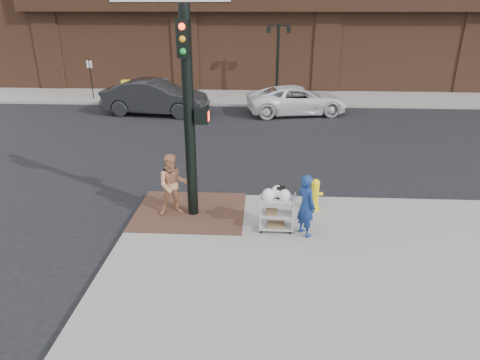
# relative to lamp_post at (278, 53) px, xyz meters

# --- Properties ---
(ground) EXTENTS (220.00, 220.00, 0.00)m
(ground) POSITION_rel_lamp_post_xyz_m (-2.00, -16.00, -2.62)
(ground) COLOR black
(ground) RESTS_ON ground
(sidewalk_far) EXTENTS (65.00, 36.00, 0.15)m
(sidewalk_far) POSITION_rel_lamp_post_xyz_m (10.50, 16.00, -2.54)
(sidewalk_far) COLOR gray
(sidewalk_far) RESTS_ON ground
(brick_curb_ramp) EXTENTS (2.80, 2.40, 0.01)m
(brick_curb_ramp) POSITION_rel_lamp_post_xyz_m (-2.60, -15.10, -2.46)
(brick_curb_ramp) COLOR #503025
(brick_curb_ramp) RESTS_ON sidewalk_near
(lamp_post) EXTENTS (1.32, 0.22, 4.00)m
(lamp_post) POSITION_rel_lamp_post_xyz_m (0.00, 0.00, 0.00)
(lamp_post) COLOR black
(lamp_post) RESTS_ON sidewalk_far
(parking_sign) EXTENTS (0.05, 0.05, 2.20)m
(parking_sign) POSITION_rel_lamp_post_xyz_m (-10.50, -1.00, -1.37)
(parking_sign) COLOR black
(parking_sign) RESTS_ON sidewalk_far
(traffic_signal_pole) EXTENTS (0.61, 0.51, 5.00)m
(traffic_signal_pole) POSITION_rel_lamp_post_xyz_m (-2.48, -15.23, 0.21)
(traffic_signal_pole) COLOR black
(traffic_signal_pole) RESTS_ON sidewalk_near
(woman_blue) EXTENTS (0.60, 0.65, 1.49)m
(woman_blue) POSITION_rel_lamp_post_xyz_m (0.26, -16.13, -1.72)
(woman_blue) COLOR navy
(woman_blue) RESTS_ON sidewalk_near
(pedestrian_tan) EXTENTS (0.92, 0.80, 1.60)m
(pedestrian_tan) POSITION_rel_lamp_post_xyz_m (-2.97, -15.24, -1.67)
(pedestrian_tan) COLOR tan
(pedestrian_tan) RESTS_ON sidewalk_near
(sedan_dark) EXTENTS (5.36, 2.41, 1.71)m
(sedan_dark) POSITION_rel_lamp_post_xyz_m (-6.14, -4.02, -1.76)
(sedan_dark) COLOR black
(sedan_dark) RESTS_ON ground
(minivan_white) EXTENTS (5.37, 3.22, 1.40)m
(minivan_white) POSITION_rel_lamp_post_xyz_m (0.95, -3.55, -1.92)
(minivan_white) COLOR white
(minivan_white) RESTS_ON ground
(utility_cart) EXTENTS (0.80, 0.45, 1.11)m
(utility_cart) POSITION_rel_lamp_post_xyz_m (-0.41, -15.98, -1.96)
(utility_cart) COLOR #A8A8AD
(utility_cart) RESTS_ON sidewalk_near
(fire_hydrant) EXTENTS (0.40, 0.28, 0.86)m
(fire_hydrant) POSITION_rel_lamp_post_xyz_m (0.62, -14.82, -2.03)
(fire_hydrant) COLOR yellow
(fire_hydrant) RESTS_ON sidewalk_near
(newsbox_red) EXTENTS (0.52, 0.49, 1.00)m
(newsbox_red) POSITION_rel_lamp_post_xyz_m (-7.34, -0.89, -1.97)
(newsbox_red) COLOR red
(newsbox_red) RESTS_ON sidewalk_far
(newsbox_yellow) EXTENTS (0.47, 0.43, 1.04)m
(newsbox_yellow) POSITION_rel_lamp_post_xyz_m (-8.54, -0.99, -1.95)
(newsbox_yellow) COLOR yellow
(newsbox_yellow) RESTS_ON sidewalk_far
(newsbox_blue) EXTENTS (0.56, 0.53, 1.07)m
(newsbox_blue) POSITION_rel_lamp_post_xyz_m (-6.50, -0.68, -1.93)
(newsbox_blue) COLOR #1845A0
(newsbox_blue) RESTS_ON sidewalk_far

